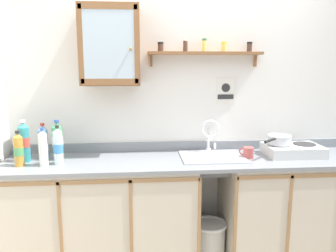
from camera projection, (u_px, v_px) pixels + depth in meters
back_wall at (189, 112)px, 2.96m from camera, size 3.74×0.07×2.53m
lower_cabinet_run at (101, 216)px, 2.73m from camera, size 1.57×0.60×0.90m
lower_cabinet_run_right at (297, 209)px, 2.87m from camera, size 1.30×0.60×0.90m
countertop at (195, 160)px, 2.71m from camera, size 3.10×0.62×0.03m
backsplash at (190, 146)px, 2.98m from camera, size 3.10×0.02×0.08m
sink at (212, 159)px, 2.76m from camera, size 0.52×0.44×0.41m
hot_plate_stove at (293, 150)px, 2.81m from camera, size 0.47×0.32×0.09m
saucepan at (279, 139)px, 2.80m from camera, size 0.30×0.29×0.08m
bottle_opaque_white_0 at (43, 148)px, 2.49m from camera, size 0.07×0.07×0.30m
bottle_water_blue_1 at (43, 143)px, 2.68m from camera, size 0.08×0.08×0.30m
bottle_detergent_teal_2 at (24, 142)px, 2.60m from camera, size 0.09×0.09×0.33m
bottle_soda_green_3 at (58, 141)px, 2.65m from camera, size 0.09×0.09×0.33m
bottle_juice_amber_4 at (19, 150)px, 2.49m from camera, size 0.07×0.07×0.27m
bottle_water_clear_5 at (58, 146)px, 2.53m from camera, size 0.07×0.07×0.31m
mug at (248, 153)px, 2.72m from camera, size 0.12×0.09×0.09m
wall_cabinet at (110, 46)px, 2.65m from camera, size 0.48×0.28×0.63m
spice_shelf at (205, 52)px, 2.78m from camera, size 0.97×0.14×0.23m
warning_sign at (226, 91)px, 2.92m from camera, size 0.17×0.01×0.23m
trash_bin at (209, 242)px, 2.82m from camera, size 0.30×0.30×0.38m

